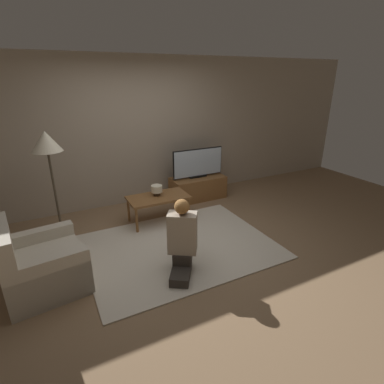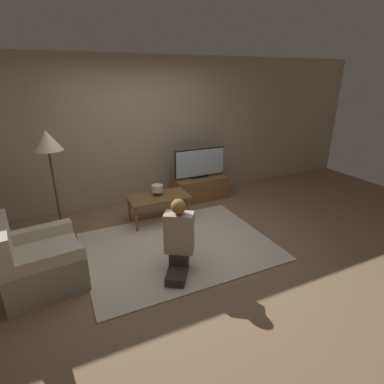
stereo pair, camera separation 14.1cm
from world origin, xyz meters
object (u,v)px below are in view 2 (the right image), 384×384
Objects in this scene: floor_lamp at (48,149)px; table_lamp at (157,189)px; tv at (200,163)px; person_kneeling at (179,237)px; coffee_table at (159,199)px; armchair at (39,264)px.

floor_lamp is 8.97× the size of table_lamp.
table_lamp is (1.48, 0.13, -0.83)m from floor_lamp.
tv reaches higher than table_lamp.
person_kneeling is at bearing -122.64° from tv.
armchair is (-1.76, -0.97, -0.11)m from coffee_table.
tv is at bearing -89.96° from person_kneeling.
tv reaches higher than armchair.
table_lamp is at bearing 4.90° from floor_lamp.
table_lamp reaches higher than coffee_table.
tv is 1.24m from coffee_table.
table_lamp is (1.76, 1.03, 0.26)m from armchair.
armchair is 2.06m from table_lamp.
person_kneeling is (1.53, -0.42, 0.18)m from armchair.
tv is 2.38m from person_kneeling.
table_lamp is at bearing 88.60° from coffee_table.
tv is at bearing 27.54° from table_lamp.
coffee_table is 0.59× the size of floor_lamp.
floor_lamp is (-2.52, -0.67, 0.66)m from tv.
tv is 2.69m from floor_lamp.
coffee_table is (-1.04, -0.60, -0.32)m from tv.
tv is at bearing -67.49° from armchair.
table_lamp is at bearing -152.46° from tv.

